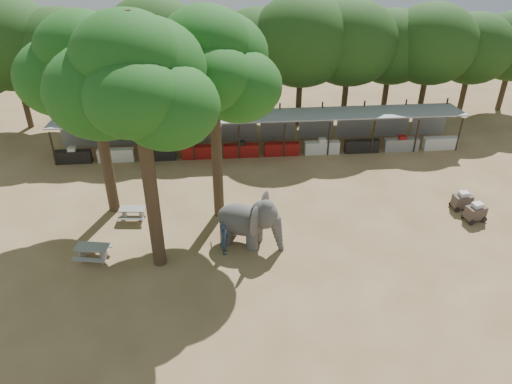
{
  "coord_description": "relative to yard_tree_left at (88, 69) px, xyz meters",
  "views": [
    {
      "loc": [
        -2.8,
        -17.43,
        16.0
      ],
      "look_at": [
        -1.0,
        5.0,
        2.0
      ],
      "focal_mm": 35.0,
      "sensor_mm": 36.0,
      "label": 1
    }
  ],
  "objects": [
    {
      "name": "cart_front",
      "position": [
        20.01,
        -1.71,
        -7.66
      ],
      "size": [
        1.19,
        0.83,
        1.11
      ],
      "rotation": [
        0.0,
        0.0,
        0.08
      ],
      "color": "#3E312B",
      "rests_on": "ground"
    },
    {
      "name": "yard_tree_left",
      "position": [
        0.0,
        0.0,
        0.0
      ],
      "size": [
        7.1,
        6.9,
        11.02
      ],
      "color": "#332316",
      "rests_on": "ground"
    },
    {
      "name": "handler",
      "position": [
        6.35,
        -4.68,
        -7.32
      ],
      "size": [
        0.44,
        0.65,
        1.77
      ],
      "primitive_type": "imported",
      "rotation": [
        0.0,
        0.0,
        1.59
      ],
      "color": "#26384C",
      "rests_on": "ground"
    },
    {
      "name": "cart_back",
      "position": [
        20.23,
        -2.92,
        -7.64
      ],
      "size": [
        1.3,
        1.0,
        1.13
      ],
      "rotation": [
        0.0,
        0.0,
        0.24
      ],
      "color": "#3E312B",
      "rests_on": "ground"
    },
    {
      "name": "backdrop_trees",
      "position": [
        9.13,
        11.81,
        -2.69
      ],
      "size": [
        46.46,
        5.95,
        8.33
      ],
      "color": "#332316",
      "rests_on": "ground"
    },
    {
      "name": "yard_tree_center",
      "position": [
        3.0,
        -5.0,
        1.01
      ],
      "size": [
        7.1,
        6.9,
        12.04
      ],
      "color": "#332316",
      "rests_on": "ground"
    },
    {
      "name": "picnic_table_far",
      "position": [
        1.35,
        -1.28,
        -7.73
      ],
      "size": [
        1.53,
        1.4,
        0.71
      ],
      "rotation": [
        0.0,
        0.0,
        -0.09
      ],
      "color": "gray",
      "rests_on": "ground"
    },
    {
      "name": "yard_tree_back",
      "position": [
        6.0,
        -1.0,
        0.34
      ],
      "size": [
        7.1,
        6.9,
        11.36
      ],
      "color": "#332316",
      "rests_on": "ground"
    },
    {
      "name": "elephant",
      "position": [
        7.65,
        -3.94,
        -6.8
      ],
      "size": [
        3.74,
        2.96,
        2.8
      ],
      "rotation": [
        0.0,
        0.0,
        -0.42
      ],
      "color": "#454242",
      "rests_on": "ground"
    },
    {
      "name": "ground",
      "position": [
        9.13,
        -7.19,
        -8.2
      ],
      "size": [
        100.0,
        100.0,
        0.0
      ],
      "primitive_type": "plane",
      "color": "brown",
      "rests_on": "ground"
    },
    {
      "name": "vendor_stalls",
      "position": [
        9.13,
        6.65,
        -7.02
      ],
      "size": [
        28.0,
        2.99,
        2.8
      ],
      "color": "gray",
      "rests_on": "ground"
    },
    {
      "name": "picnic_table_near",
      "position": [
        -0.18,
        -4.68,
        -7.67
      ],
      "size": [
        1.85,
        1.71,
        0.81
      ],
      "rotation": [
        0.0,
        0.0,
        -0.18
      ],
      "color": "gray",
      "rests_on": "ground"
    }
  ]
}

